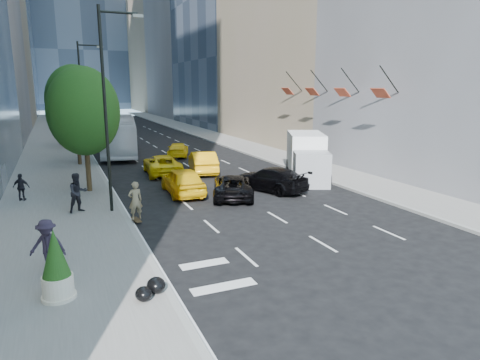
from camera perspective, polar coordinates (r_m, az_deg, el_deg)
name	(u,v)px	position (r m, az deg, el deg)	size (l,w,h in m)	color
ground	(259,220)	(21.11, 2.57, -5.33)	(160.00, 160.00, 0.00)	black
sidewalk_left	(55,149)	(48.48, -23.40, 3.84)	(6.00, 120.00, 0.15)	slate
sidewalk_right	(225,140)	(52.01, -1.96, 5.37)	(4.00, 120.00, 0.15)	slate
tower_right_far	(173,14)	(121.52, -8.98, 21.03)	(20.00, 24.00, 50.00)	gray
lamp_near	(108,99)	(22.22, -17.15, 10.29)	(2.13, 0.22, 10.00)	black
lamp_far	(84,93)	(40.15, -20.14, 10.78)	(2.13, 0.22, 10.00)	black
tree_near	(84,111)	(27.15, -20.12, 8.59)	(4.20, 4.20, 7.46)	black
tree_mid	(75,100)	(37.12, -21.15, 9.86)	(4.50, 4.50, 7.99)	black
tree_far	(69,103)	(50.12, -21.79, 9.46)	(3.90, 3.90, 6.92)	black
traffic_signal	(74,104)	(58.16, -21.24, 9.40)	(2.48, 0.53, 5.20)	black
facade_flags	(328,89)	(34.16, 11.64, 11.74)	(1.85, 13.30, 2.05)	black
skateboarder	(135,203)	(21.11, -13.77, -3.02)	(0.68, 0.45, 1.87)	#877654
black_sedan_lincoln	(233,186)	(25.16, -0.95, -0.81)	(2.24, 4.85, 1.35)	black
black_sedan_mercedes	(270,179)	(26.83, 4.06, 0.14)	(2.08, 5.12, 1.49)	black
taxi_a	(183,181)	(26.10, -7.64, -0.10)	(1.95, 4.84, 1.65)	yellow
taxi_b	(203,162)	(32.45, -5.00, 2.41)	(1.75, 5.01, 1.65)	#F6A80C
taxi_c	(162,164)	(32.37, -10.34, 2.05)	(2.41, 5.22, 1.45)	yellow
taxi_d	(178,150)	(40.34, -8.27, 4.02)	(1.80, 4.42, 1.28)	yellow
city_bus	(119,135)	(42.99, -15.77, 5.74)	(3.02, 12.89, 3.59)	silver
box_truck	(307,156)	(30.55, 8.92, 3.15)	(4.88, 6.93, 3.14)	white
pedestrian_a	(78,193)	(23.12, -20.80, -1.60)	(0.98, 0.76, 2.01)	black
pedestrian_b	(21,187)	(26.77, -27.14, -0.85)	(0.90, 0.38, 1.54)	black
pedestrian_c	(47,246)	(16.19, -24.29, -7.98)	(1.21, 0.69, 1.87)	#282030
planter_shrub	(56,266)	(14.08, -23.31, -10.48)	(0.91, 0.91, 2.18)	beige
garbage_bags	(151,289)	(13.71, -11.75, -13.99)	(1.00, 0.96, 0.49)	black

